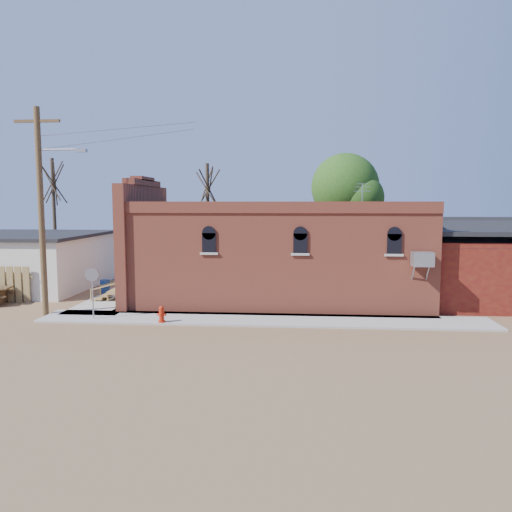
# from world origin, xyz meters

# --- Properties ---
(ground) EXTENTS (120.00, 120.00, 0.00)m
(ground) POSITION_xyz_m (0.00, 0.00, 0.00)
(ground) COLOR brown
(ground) RESTS_ON ground
(sidewalk_south) EXTENTS (19.00, 2.20, 0.08)m
(sidewalk_south) POSITION_xyz_m (1.50, 0.90, 0.04)
(sidewalk_south) COLOR #9E9991
(sidewalk_south) RESTS_ON ground
(sidewalk_west) EXTENTS (2.60, 10.00, 0.08)m
(sidewalk_west) POSITION_xyz_m (-6.30, 6.00, 0.04)
(sidewalk_west) COLOR #9E9991
(sidewalk_west) RESTS_ON ground
(brick_bar) EXTENTS (16.40, 7.97, 6.30)m
(brick_bar) POSITION_xyz_m (1.64, 5.49, 2.34)
(brick_bar) COLOR #BD5339
(brick_bar) RESTS_ON ground
(red_shed) EXTENTS (5.40, 6.40, 4.30)m
(red_shed) POSITION_xyz_m (11.50, 5.50, 2.27)
(red_shed) COLOR #590F11
(red_shed) RESTS_ON ground
(utility_pole) EXTENTS (3.12, 0.26, 9.00)m
(utility_pole) POSITION_xyz_m (-8.14, 1.20, 4.77)
(utility_pole) COLOR #49331D
(utility_pole) RESTS_ON ground
(tree_bare_near) EXTENTS (2.80, 2.80, 7.65)m
(tree_bare_near) POSITION_xyz_m (-3.00, 13.00, 5.96)
(tree_bare_near) COLOR #423525
(tree_bare_near) RESTS_ON ground
(tree_bare_far) EXTENTS (2.80, 2.80, 8.16)m
(tree_bare_far) POSITION_xyz_m (-14.00, 14.00, 6.36)
(tree_bare_far) COLOR #423525
(tree_bare_far) RESTS_ON ground
(tree_leafy) EXTENTS (4.40, 4.40, 8.15)m
(tree_leafy) POSITION_xyz_m (6.00, 13.50, 5.93)
(tree_leafy) COLOR #423525
(tree_leafy) RESTS_ON ground
(fire_hydrant) EXTENTS (0.40, 0.40, 0.68)m
(fire_hydrant) POSITION_xyz_m (-2.65, -0.00, 0.42)
(fire_hydrant) COLOR #B5200A
(fire_hydrant) RESTS_ON sidewalk_south
(stop_sign) EXTENTS (0.58, 0.20, 2.17)m
(stop_sign) POSITION_xyz_m (-5.70, 0.43, 1.75)
(stop_sign) COLOR #95949A
(stop_sign) RESTS_ON sidewalk_south
(trash_barrel) EXTENTS (0.51, 0.51, 0.78)m
(trash_barrel) POSITION_xyz_m (-7.30, 5.84, 0.47)
(trash_barrel) COLOR navy
(trash_barrel) RESTS_ON sidewalk_west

